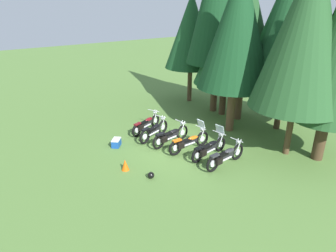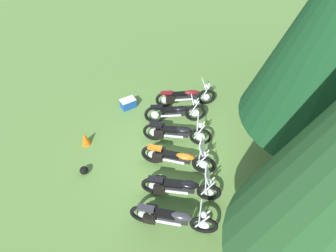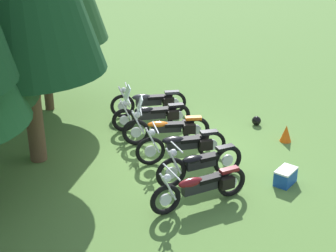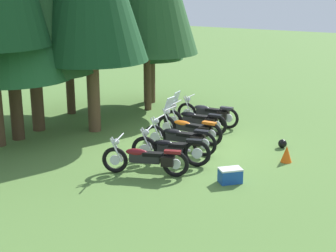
{
  "view_description": "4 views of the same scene",
  "coord_description": "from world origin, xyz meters",
  "px_view_note": "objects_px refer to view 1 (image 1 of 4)",
  "views": [
    {
      "loc": [
        10.06,
        -8.19,
        6.48
      ],
      "look_at": [
        -0.62,
        -0.3,
        0.97
      ],
      "focal_mm": 31.89,
      "sensor_mm": 36.0,
      "label": 1
    },
    {
      "loc": [
        6.08,
        1.21,
        7.3
      ],
      "look_at": [
        -0.32,
        -0.43,
        0.93
      ],
      "focal_mm": 30.4,
      "sensor_mm": 36.0,
      "label": 2
    },
    {
      "loc": [
        -11.91,
        1.4,
        6.15
      ],
      "look_at": [
        -0.5,
        0.16,
        0.98
      ],
      "focal_mm": 54.23,
      "sensor_mm": 36.0,
      "label": 3
    },
    {
      "loc": [
        -12.89,
        -7.23,
        4.9
      ],
      "look_at": [
        -0.48,
        0.26,
        0.74
      ],
      "focal_mm": 53.49,
      "sensor_mm": 36.0,
      "label": 4
    }
  ],
  "objects_px": {
    "motorcycle_5": "(225,156)",
    "pine_tree_2": "(227,44)",
    "motorcycle_3": "(189,142)",
    "pine_tree_4": "(238,27)",
    "pine_tree_3": "(246,31)",
    "motorcycle_0": "(146,124)",
    "motorcycle_4": "(209,148)",
    "pine_tree_6": "(306,30)",
    "pine_tree_0": "(191,31)",
    "pine_tree_5": "(293,16)",
    "motorcycle_2": "(170,135)",
    "motorcycle_1": "(154,130)",
    "picnic_cooler": "(116,143)",
    "dropped_helmet": "(151,175)",
    "traffic_cone": "(125,165)"
  },
  "relations": [
    {
      "from": "picnic_cooler",
      "to": "dropped_helmet",
      "type": "relative_size",
      "value": 2.44
    },
    {
      "from": "traffic_cone",
      "to": "motorcycle_3",
      "type": "bearing_deg",
      "value": 86.17
    },
    {
      "from": "pine_tree_2",
      "to": "dropped_helmet",
      "type": "bearing_deg",
      "value": -65.14
    },
    {
      "from": "pine_tree_2",
      "to": "pine_tree_6",
      "type": "height_order",
      "value": "pine_tree_6"
    },
    {
      "from": "motorcycle_1",
      "to": "picnic_cooler",
      "type": "xyz_separation_m",
      "value": [
        -0.35,
        -1.99,
        -0.27
      ]
    },
    {
      "from": "pine_tree_2",
      "to": "motorcycle_1",
      "type": "bearing_deg",
      "value": -84.62
    },
    {
      "from": "pine_tree_5",
      "to": "dropped_helmet",
      "type": "distance_m",
      "value": 10.21
    },
    {
      "from": "pine_tree_3",
      "to": "pine_tree_5",
      "type": "distance_m",
      "value": 2.53
    },
    {
      "from": "motorcycle_2",
      "to": "motorcycle_3",
      "type": "relative_size",
      "value": 0.98
    },
    {
      "from": "pine_tree_0",
      "to": "pine_tree_5",
      "type": "bearing_deg",
      "value": 5.04
    },
    {
      "from": "motorcycle_4",
      "to": "traffic_cone",
      "type": "bearing_deg",
      "value": 154.53
    },
    {
      "from": "motorcycle_2",
      "to": "pine_tree_5",
      "type": "bearing_deg",
      "value": -24.43
    },
    {
      "from": "motorcycle_1",
      "to": "picnic_cooler",
      "type": "distance_m",
      "value": 2.04
    },
    {
      "from": "motorcycle_0",
      "to": "motorcycle_1",
      "type": "xyz_separation_m",
      "value": [
        1.0,
        -0.13,
        0.01
      ]
    },
    {
      "from": "motorcycle_4",
      "to": "pine_tree_3",
      "type": "relative_size",
      "value": 0.28
    },
    {
      "from": "motorcycle_3",
      "to": "motorcycle_4",
      "type": "bearing_deg",
      "value": -72.47
    },
    {
      "from": "pine_tree_3",
      "to": "motorcycle_5",
      "type": "bearing_deg",
      "value": -53.82
    },
    {
      "from": "pine_tree_6",
      "to": "dropped_helmet",
      "type": "distance_m",
      "value": 8.42
    },
    {
      "from": "motorcycle_3",
      "to": "pine_tree_2",
      "type": "relative_size",
      "value": 0.36
    },
    {
      "from": "motorcycle_3",
      "to": "picnic_cooler",
      "type": "bearing_deg",
      "value": 135.99
    },
    {
      "from": "motorcycle_0",
      "to": "motorcycle_1",
      "type": "distance_m",
      "value": 1.01
    },
    {
      "from": "motorcycle_1",
      "to": "pine_tree_4",
      "type": "height_order",
      "value": "pine_tree_4"
    },
    {
      "from": "motorcycle_4",
      "to": "pine_tree_0",
      "type": "height_order",
      "value": "pine_tree_0"
    },
    {
      "from": "motorcycle_0",
      "to": "picnic_cooler",
      "type": "height_order",
      "value": "motorcycle_0"
    },
    {
      "from": "motorcycle_0",
      "to": "pine_tree_6",
      "type": "distance_m",
      "value": 8.71
    },
    {
      "from": "motorcycle_3",
      "to": "traffic_cone",
      "type": "bearing_deg",
      "value": 176.1
    },
    {
      "from": "pine_tree_2",
      "to": "picnic_cooler",
      "type": "relative_size",
      "value": 10.01
    },
    {
      "from": "pine_tree_5",
      "to": "traffic_cone",
      "type": "relative_size",
      "value": 19.39
    },
    {
      "from": "pine_tree_0",
      "to": "motorcycle_5",
      "type": "bearing_deg",
      "value": -30.9
    },
    {
      "from": "motorcycle_4",
      "to": "pine_tree_6",
      "type": "distance_m",
      "value": 6.2
    },
    {
      "from": "motorcycle_5",
      "to": "pine_tree_3",
      "type": "bearing_deg",
      "value": 32.6
    },
    {
      "from": "motorcycle_2",
      "to": "pine_tree_4",
      "type": "bearing_deg",
      "value": -14.54
    },
    {
      "from": "motorcycle_5",
      "to": "pine_tree_2",
      "type": "xyz_separation_m",
      "value": [
        -4.6,
        4.59,
        3.83
      ]
    },
    {
      "from": "motorcycle_5",
      "to": "motorcycle_0",
      "type": "bearing_deg",
      "value": 94.6
    },
    {
      "from": "pine_tree_3",
      "to": "traffic_cone",
      "type": "distance_m",
      "value": 9.74
    },
    {
      "from": "pine_tree_2",
      "to": "pine_tree_5",
      "type": "relative_size",
      "value": 0.71
    },
    {
      "from": "motorcycle_4",
      "to": "pine_tree_4",
      "type": "relative_size",
      "value": 0.28
    },
    {
      "from": "motorcycle_0",
      "to": "picnic_cooler",
      "type": "distance_m",
      "value": 2.23
    },
    {
      "from": "traffic_cone",
      "to": "pine_tree_3",
      "type": "bearing_deg",
      "value": 98.68
    },
    {
      "from": "motorcycle_2",
      "to": "motorcycle_4",
      "type": "bearing_deg",
      "value": -80.51
    },
    {
      "from": "pine_tree_3",
      "to": "motorcycle_0",
      "type": "bearing_deg",
      "value": -106.11
    },
    {
      "from": "pine_tree_5",
      "to": "picnic_cooler",
      "type": "distance_m",
      "value": 10.51
    },
    {
      "from": "motorcycle_3",
      "to": "dropped_helmet",
      "type": "xyz_separation_m",
      "value": [
        0.95,
        -2.76,
        -0.33
      ]
    },
    {
      "from": "motorcycle_4",
      "to": "pine_tree_2",
      "type": "bearing_deg",
      "value": 31.77
    },
    {
      "from": "motorcycle_0",
      "to": "motorcycle_5",
      "type": "relative_size",
      "value": 0.96
    },
    {
      "from": "pine_tree_6",
      "to": "traffic_cone",
      "type": "relative_size",
      "value": 18.07
    },
    {
      "from": "pine_tree_5",
      "to": "pine_tree_3",
      "type": "bearing_deg",
      "value": -165.84
    },
    {
      "from": "pine_tree_0",
      "to": "pine_tree_4",
      "type": "relative_size",
      "value": 0.86
    },
    {
      "from": "motorcycle_3",
      "to": "pine_tree_4",
      "type": "relative_size",
      "value": 0.29
    },
    {
      "from": "pine_tree_4",
      "to": "traffic_cone",
      "type": "relative_size",
      "value": 17.42
    }
  ]
}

